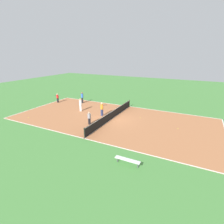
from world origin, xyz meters
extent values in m
plane|color=#47843D|center=(0.00, 0.00, 0.00)|extent=(80.00, 80.00, 0.00)
cube|color=#AD6B42|center=(0.00, 0.00, 0.01)|extent=(11.97, 24.54, 0.02)
cube|color=white|center=(-5.94, 0.00, 0.02)|extent=(0.10, 24.54, 0.00)
cube|color=white|center=(5.94, 0.00, 0.02)|extent=(0.10, 24.54, 0.00)
cube|color=white|center=(0.00, -12.22, 0.02)|extent=(11.97, 0.10, 0.00)
cube|color=white|center=(0.00, 0.00, 0.02)|extent=(11.97, 0.10, 0.00)
cylinder|color=black|center=(-5.84, 0.00, 0.55)|extent=(0.10, 0.10, 1.06)
cylinder|color=black|center=(5.84, 0.00, 0.55)|extent=(0.10, 0.10, 1.06)
cube|color=black|center=(0.00, 0.00, 0.53)|extent=(11.67, 0.03, 1.01)
cube|color=white|center=(0.00, 0.00, 1.00)|extent=(11.67, 0.04, 0.06)
cube|color=silver|center=(7.90, 5.23, 0.43)|extent=(0.36, 1.90, 0.04)
cylinder|color=#4C4C51|center=(7.90, 4.43, 0.21)|extent=(0.08, 0.08, 0.41)
cylinder|color=#4C4C51|center=(7.90, 6.03, 0.21)|extent=(0.08, 0.08, 0.41)
cube|color=black|center=(-2.76, -11.39, 0.39)|extent=(0.25, 0.29, 0.74)
cylinder|color=red|center=(-2.76, -11.39, 1.02)|extent=(0.43, 0.43, 0.52)
sphere|color=beige|center=(-2.76, -11.39, 1.39)|extent=(0.22, 0.22, 0.22)
cylinder|color=#262626|center=(-2.84, -11.70, 1.15)|extent=(0.09, 0.28, 0.03)
torus|color=black|center=(-2.90, -11.98, 1.15)|extent=(0.37, 0.37, 0.02)
cube|color=black|center=(-4.35, -7.60, 0.47)|extent=(0.31, 0.32, 0.89)
cylinder|color=blue|center=(-4.35, -7.60, 1.22)|extent=(0.50, 0.50, 0.62)
sphere|color=brown|center=(-4.35, -7.60, 1.67)|extent=(0.27, 0.27, 0.27)
cube|color=navy|center=(-0.41, -1.66, 0.47)|extent=(0.31, 0.29, 0.89)
cylinder|color=orange|center=(-0.41, -1.66, 1.23)|extent=(0.48, 0.48, 0.62)
sphere|color=tan|center=(-0.41, -1.66, 1.67)|extent=(0.27, 0.27, 0.27)
cylinder|color=#262626|center=(-0.70, -1.52, 1.38)|extent=(0.27, 0.15, 0.03)
torus|color=black|center=(-0.95, -1.41, 1.38)|extent=(0.40, 0.40, 0.02)
cube|color=black|center=(2.72, -1.52, 0.39)|extent=(0.32, 0.31, 0.74)
cylinder|color=gray|center=(2.72, -1.52, 1.02)|extent=(0.51, 0.51, 0.52)
sphere|color=tan|center=(2.72, -1.52, 1.39)|extent=(0.22, 0.22, 0.22)
cube|color=white|center=(-0.76, -5.28, 0.48)|extent=(0.24, 0.28, 0.90)
cylinder|color=white|center=(-0.76, -5.28, 1.24)|extent=(0.41, 0.41, 0.63)
sphere|color=tan|center=(-0.76, -5.28, 1.70)|extent=(0.27, 0.27, 0.27)
sphere|color=#CCE033|center=(-1.82, 3.05, 0.06)|extent=(0.07, 0.07, 0.07)
sphere|color=#CCE033|center=(4.41, -9.60, 0.06)|extent=(0.07, 0.07, 0.07)
sphere|color=#CCE033|center=(-0.49, 7.70, 0.06)|extent=(0.07, 0.07, 0.07)
camera|label=1|loc=(18.09, 9.10, 7.73)|focal=28.00mm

